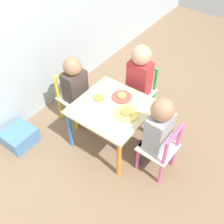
% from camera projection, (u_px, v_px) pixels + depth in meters
% --- Properties ---
extents(ground_plane, '(6.00, 6.00, 0.00)m').
position_uv_depth(ground_plane, '(112.00, 140.00, 2.39)').
color(ground_plane, '#7F664C').
extents(kids_table, '(0.57, 0.57, 0.42)m').
position_uv_depth(kids_table, '(112.00, 112.00, 2.14)').
color(kids_table, beige).
rests_on(kids_table, ground_plane).
extents(chair_yellow, '(0.28, 0.28, 0.50)m').
position_uv_depth(chair_yellow, '(73.00, 97.00, 2.44)').
color(chair_yellow, silver).
rests_on(chair_yellow, ground_plane).
extents(chair_pink, '(0.27, 0.27, 0.50)m').
position_uv_depth(chair_pink, '(160.00, 150.00, 2.01)').
color(chair_pink, silver).
rests_on(chair_pink, ground_plane).
extents(chair_green, '(0.27, 0.27, 0.50)m').
position_uv_depth(chair_green, '(140.00, 91.00, 2.50)').
color(chair_green, silver).
rests_on(chair_green, ground_plane).
extents(child_back, '(0.21, 0.22, 0.69)m').
position_uv_depth(child_back, '(76.00, 86.00, 2.29)').
color(child_back, '#7A6B5B').
rests_on(child_back, ground_plane).
extents(child_front, '(0.20, 0.22, 0.73)m').
position_uv_depth(child_front, '(157.00, 129.00, 1.90)').
color(child_front, '#38383D').
rests_on(child_front, ground_plane).
extents(child_right, '(0.22, 0.20, 0.76)m').
position_uv_depth(child_right, '(139.00, 77.00, 2.31)').
color(child_right, '#38383D').
rests_on(child_right, ground_plane).
extents(plate_back, '(0.20, 0.20, 0.03)m').
position_uv_depth(plate_back, '(99.00, 99.00, 2.14)').
color(plate_back, white).
rests_on(plate_back, kids_table).
extents(plate_front, '(0.20, 0.20, 0.03)m').
position_uv_depth(plate_front, '(126.00, 113.00, 2.03)').
color(plate_front, '#EADB66').
rests_on(plate_front, kids_table).
extents(plate_right, '(0.17, 0.17, 0.03)m').
position_uv_depth(plate_right, '(122.00, 97.00, 2.16)').
color(plate_right, '#E54C47').
rests_on(plate_right, kids_table).
extents(storage_bin, '(0.26, 0.24, 0.14)m').
position_uv_depth(storage_bin, '(20.00, 137.00, 2.32)').
color(storage_bin, '#4C7FB7').
rests_on(storage_bin, ground_plane).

